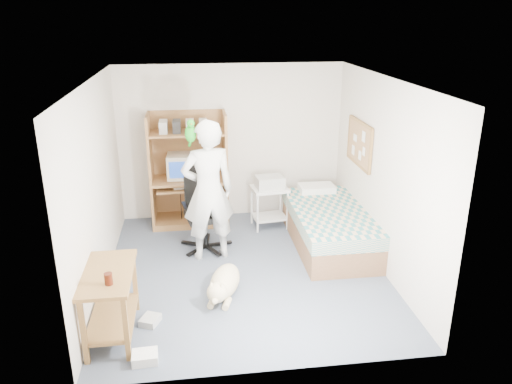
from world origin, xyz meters
TOP-DOWN VIEW (x-y plane):
  - floor at (0.00, 0.00)m, footprint 4.00×4.00m
  - wall_back at (0.00, 2.00)m, footprint 3.60×0.02m
  - wall_right at (1.80, 0.00)m, footprint 0.02×4.00m
  - wall_left at (-1.80, 0.00)m, footprint 0.02×4.00m
  - ceiling at (0.00, 0.00)m, footprint 3.60×4.00m
  - computer_hutch at (-0.70, 1.74)m, footprint 1.20×0.63m
  - bed at (1.30, 0.62)m, footprint 1.02×2.02m
  - side_desk at (-1.55, -1.20)m, footprint 0.50×1.00m
  - corkboard at (1.77, 0.90)m, footprint 0.04×0.94m
  - office_chair at (-0.51, 0.79)m, footprint 0.66×0.66m
  - person at (-0.45, 0.48)m, footprint 0.78×0.59m
  - parrot at (-0.65, 0.49)m, footprint 0.14×0.25m
  - dog at (-0.33, -0.58)m, footprint 0.53×1.02m
  - printer_cart at (0.54, 1.39)m, footprint 0.60×0.50m
  - printer at (0.54, 1.39)m, footprint 0.46×0.37m
  - crt_monitor at (-0.83, 1.75)m, footprint 0.41×0.44m
  - keyboard at (-0.73, 1.58)m, footprint 0.47×0.21m
  - pencil_cup at (-0.38, 1.65)m, footprint 0.08×0.08m
  - drink_glass at (-1.50, -1.45)m, footprint 0.08×0.08m
  - floor_box_a at (-1.19, -1.70)m, footprint 0.26×0.21m
  - floor_box_b at (-1.18, -1.06)m, footprint 0.25×0.27m

SIDE VIEW (x-z plane):
  - floor at x=0.00m, z-range 0.00..0.00m
  - floor_box_b at x=-1.18m, z-range 0.00..0.08m
  - floor_box_a at x=-1.19m, z-range 0.00..0.10m
  - dog at x=-0.33m, z-range -0.02..0.37m
  - bed at x=1.30m, z-range -0.04..0.62m
  - office_chair at x=-0.51m, z-range -0.17..1.01m
  - printer_cart at x=0.54m, z-range 0.11..0.77m
  - side_desk at x=-1.55m, z-range 0.12..0.87m
  - keyboard at x=-0.73m, z-range 0.66..0.69m
  - printer at x=0.54m, z-range 0.66..0.84m
  - drink_glass at x=-1.50m, z-range 0.75..0.87m
  - pencil_cup at x=-0.38m, z-range 0.76..0.88m
  - computer_hutch at x=-0.70m, z-range -0.08..1.72m
  - crt_monitor at x=-0.83m, z-range 0.77..1.15m
  - person at x=-0.45m, z-range 0.00..1.95m
  - wall_back at x=0.00m, z-range 0.00..2.50m
  - wall_right at x=1.80m, z-range 0.00..2.50m
  - wall_left at x=-1.80m, z-range 0.00..2.50m
  - corkboard at x=1.77m, z-range 1.12..1.78m
  - parrot at x=-0.65m, z-range 1.59..1.98m
  - ceiling at x=0.00m, z-range 2.49..2.51m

